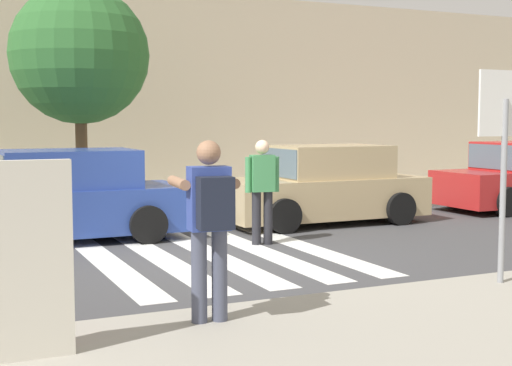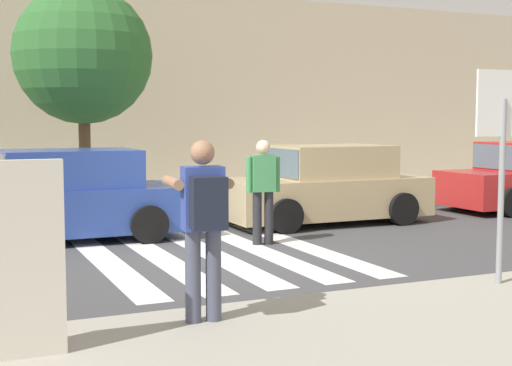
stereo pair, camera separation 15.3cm
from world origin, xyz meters
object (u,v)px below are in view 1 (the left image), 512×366
object	(u,v)px
parked_car_blue	(63,198)
advertising_board	(1,262)
street_tree_center	(80,55)
photographer_with_backpack	(210,215)
stop_sign	(504,129)
parked_car_tan	(324,187)
pedestrian_crossing	(262,186)

from	to	relation	value
parked_car_blue	advertising_board	distance (m)	6.60
street_tree_center	advertising_board	size ratio (longest dim) A/B	2.89
street_tree_center	photographer_with_backpack	bearing A→B (deg)	-93.10
stop_sign	photographer_with_backpack	distance (m)	3.79
stop_sign	parked_car_blue	bearing A→B (deg)	124.29
photographer_with_backpack	parked_car_tan	size ratio (longest dim) A/B	0.42
pedestrian_crossing	stop_sign	bearing A→B (deg)	-75.02
stop_sign	photographer_with_backpack	xyz separation A→B (m)	(-3.71, -0.13, -0.78)
photographer_with_backpack	street_tree_center	xyz separation A→B (m)	(0.46, 8.49, 2.18)
stop_sign	advertising_board	size ratio (longest dim) A/B	1.55
parked_car_blue	street_tree_center	bearing A→B (deg)	71.91
photographer_with_backpack	advertising_board	size ratio (longest dim) A/B	1.08
stop_sign	advertising_board	world-z (taller)	stop_sign
parked_car_blue	street_tree_center	world-z (taller)	street_tree_center
photographer_with_backpack	parked_car_tan	xyz separation A→B (m)	(4.74, 6.06, -0.44)
street_tree_center	advertising_board	world-z (taller)	street_tree_center
advertising_board	parked_car_tan	bearing A→B (deg)	44.06
stop_sign	parked_car_tan	xyz separation A→B (m)	(1.04, 5.93, -1.22)
parked_car_tan	advertising_board	xyz separation A→B (m)	(-6.63, -6.42, 0.21)
pedestrian_crossing	street_tree_center	bearing A→B (deg)	117.06
stop_sign	pedestrian_crossing	xyz separation A→B (m)	(-1.13, 4.21, -0.97)
photographer_with_backpack	parked_car_tan	bearing A→B (deg)	51.95
stop_sign	pedestrian_crossing	distance (m)	4.46
stop_sign	parked_car_tan	world-z (taller)	stop_sign
advertising_board	pedestrian_crossing	bearing A→B (deg)	46.39
pedestrian_crossing	parked_car_blue	bearing A→B (deg)	149.43
parked_car_blue	street_tree_center	distance (m)	3.66
stop_sign	advertising_board	distance (m)	5.71
parked_car_tan	street_tree_center	world-z (taller)	street_tree_center
pedestrian_crossing	advertising_board	distance (m)	6.48
stop_sign	pedestrian_crossing	size ratio (longest dim) A/B	1.44
stop_sign	parked_car_blue	size ratio (longest dim) A/B	0.61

